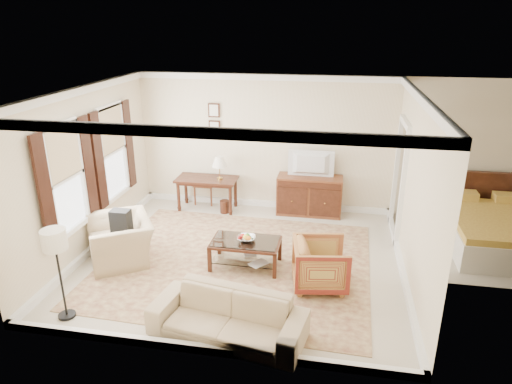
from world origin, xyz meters
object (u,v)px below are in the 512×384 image
(tv, at_px, (311,156))
(sofa, at_px, (227,310))
(club_armchair, at_px, (120,233))
(striped_armchair, at_px, (321,262))
(coffee_table, at_px, (246,246))
(sideboard, at_px, (309,195))
(writing_desk, at_px, (207,183))

(tv, xyz_separation_m, sofa, (-0.76, -4.27, -0.90))
(club_armchair, bearing_deg, striped_armchair, 52.86)
(tv, xyz_separation_m, striped_armchair, (0.37, -2.83, -0.88))
(tv, bearing_deg, striped_armchair, 97.51)
(striped_armchair, relative_size, club_armchair, 0.72)
(coffee_table, relative_size, striped_armchair, 1.37)
(striped_armchair, bearing_deg, tv, -1.47)
(sideboard, height_order, club_armchair, club_armchair)
(sideboard, height_order, sofa, sideboard)
(sideboard, relative_size, striped_armchair, 1.63)
(writing_desk, bearing_deg, sideboard, 3.49)
(club_armchair, bearing_deg, writing_desk, 128.21)
(sofa, bearing_deg, tv, 89.94)
(sideboard, height_order, coffee_table, sideboard)
(writing_desk, height_order, striped_armchair, striped_armchair)
(writing_desk, bearing_deg, striped_armchair, -46.37)
(sideboard, bearing_deg, sofa, -100.03)
(coffee_table, height_order, sofa, sofa)
(coffee_table, distance_m, striped_armchair, 1.33)
(striped_armchair, distance_m, club_armchair, 3.44)
(writing_desk, height_order, tv, tv)
(club_armchair, bearing_deg, sideboard, 97.42)
(club_armchair, distance_m, sofa, 2.85)
(striped_armchair, xyz_separation_m, sofa, (-1.13, -1.43, -0.02))
(coffee_table, relative_size, sofa, 0.57)
(writing_desk, height_order, coffee_table, writing_desk)
(sideboard, bearing_deg, writing_desk, -176.51)
(sideboard, relative_size, tv, 1.49)
(club_armchair, height_order, sofa, club_armchair)
(writing_desk, xyz_separation_m, striped_armchair, (2.59, -2.72, -0.19))
(striped_armchair, height_order, sofa, striped_armchair)
(writing_desk, distance_m, striped_armchair, 3.76)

